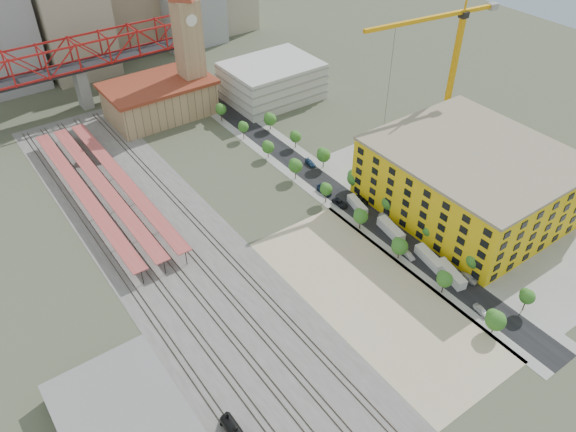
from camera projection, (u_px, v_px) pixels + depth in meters
ground at (307, 224)px, 156.72m from camera, size 400.00×400.00×0.00m
ballast_strip at (162, 240)px, 151.38m from camera, size 36.00×165.00×0.06m
dirt_lot at (373, 297)px, 134.78m from camera, size 28.00×67.00×0.06m
street_asphalt at (319, 180)px, 173.58m from camera, size 12.00×170.00×0.06m
sidewalk_west at (305, 186)px, 171.07m from camera, size 3.00×170.00×0.04m
sidewalk_east at (333, 174)px, 176.11m from camera, size 3.00×170.00×0.04m
construction_pad at (471, 202)px, 164.55m from camera, size 50.00×90.00×0.06m
rail_tracks at (156, 242)px, 150.48m from camera, size 26.56×160.00×0.18m
platform_canopies at (103, 186)px, 164.16m from camera, size 16.00×80.00×4.12m
station_hall at (160, 99)px, 202.57m from camera, size 38.00×24.00×13.10m
clock_tower at (188, 32)px, 193.60m from camera, size 12.00×12.00×52.00m
parking_garage at (272, 81)px, 213.49m from camera, size 34.00×26.00×14.00m
truss_bridge at (75, 58)px, 200.52m from camera, size 94.00×9.60×25.60m
construction_building at (470, 179)px, 157.36m from camera, size 44.60×50.60×18.80m
warehouse at (126, 424)px, 105.83m from camera, size 22.00×32.00×5.00m
street_trees at (340, 196)px, 167.23m from camera, size 15.40×124.40×8.00m
skyline at (119, 3)px, 236.73m from camera, size 133.00×46.00×60.00m
distant_hills at (132, 98)px, 392.49m from camera, size 647.00×264.00×227.00m
tower_crane at (449, 53)px, 171.71m from camera, size 47.78×8.44×51.28m
site_trailer_a at (451, 274)px, 139.16m from camera, size 4.69×10.05×2.66m
site_trailer_b at (429, 258)px, 143.74m from camera, size 4.00×9.77×2.60m
site_trailer_c at (391, 229)px, 152.70m from camera, size 4.08×10.10×2.69m
site_trailer_d at (357, 205)px, 161.61m from camera, size 4.03×8.86×2.35m
car_0 at (481, 310)px, 130.49m from camera, size 2.42×4.56×1.48m
car_1 at (409, 255)px, 145.50m from camera, size 1.88×4.11×1.31m
car_2 at (340, 203)px, 163.12m from camera, size 2.45×5.27×1.46m
car_3 at (324, 191)px, 167.83m from camera, size 2.28×5.45×1.57m
car_4 at (469, 278)px, 138.74m from camera, size 2.19×4.79×1.59m
car_5 at (385, 218)px, 157.91m from camera, size 1.44×4.05×1.33m
car_6 at (361, 200)px, 164.31m from camera, size 2.69×5.18×1.39m
car_7 at (310, 163)px, 179.92m from camera, size 2.45×4.92×1.37m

